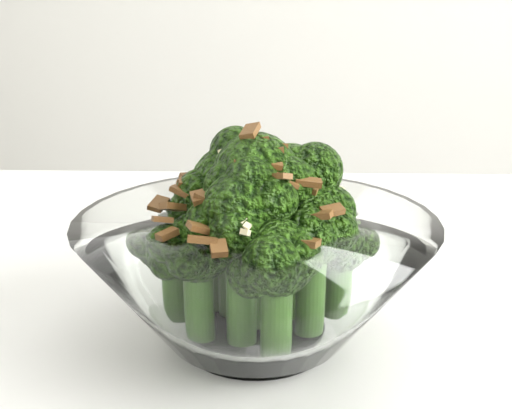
% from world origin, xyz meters
% --- Properties ---
extents(broccoli_dish, '(0.24, 0.24, 0.15)m').
position_xyz_m(broccoli_dish, '(0.22, -0.09, 0.81)').
color(broccoli_dish, white).
rests_on(broccoli_dish, table).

